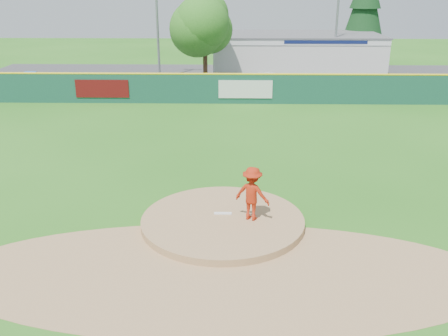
{
  "coord_description": "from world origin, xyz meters",
  "views": [
    {
      "loc": [
        0.37,
        -15.17,
        7.7
      ],
      "look_at": [
        0.0,
        2.0,
        1.3
      ],
      "focal_mm": 40.0,
      "sensor_mm": 36.0,
      "label": 1
    }
  ],
  "objects_px": {
    "conifer_tree": "(365,6)",
    "light_pole_left": "(156,4)",
    "pitcher": "(252,194)",
    "deciduous_tree": "(205,26)",
    "playground_slide": "(30,81)",
    "van": "(272,82)",
    "light_pole_right": "(338,10)",
    "pool_building_grp": "(296,52)"
  },
  "relations": [
    {
      "from": "deciduous_tree",
      "to": "light_pole_left",
      "type": "relative_size",
      "value": 0.67
    },
    {
      "from": "pitcher",
      "to": "pool_building_grp",
      "type": "bearing_deg",
      "value": -74.77
    },
    {
      "from": "conifer_tree",
      "to": "deciduous_tree",
      "type": "bearing_deg",
      "value": -143.75
    },
    {
      "from": "light_pole_right",
      "to": "pool_building_grp",
      "type": "bearing_deg",
      "value": 135.05
    },
    {
      "from": "pitcher",
      "to": "deciduous_tree",
      "type": "xyz_separation_m",
      "value": [
        -2.98,
        25.05,
        3.38
      ]
    },
    {
      "from": "deciduous_tree",
      "to": "conifer_tree",
      "type": "bearing_deg",
      "value": 36.25
    },
    {
      "from": "pitcher",
      "to": "deciduous_tree",
      "type": "relative_size",
      "value": 0.25
    },
    {
      "from": "pool_building_grp",
      "to": "light_pole_right",
      "type": "bearing_deg",
      "value": -44.95
    },
    {
      "from": "van",
      "to": "deciduous_tree",
      "type": "bearing_deg",
      "value": 78.26
    },
    {
      "from": "deciduous_tree",
      "to": "light_pole_right",
      "type": "distance_m",
      "value": 11.75
    },
    {
      "from": "conifer_tree",
      "to": "light_pole_right",
      "type": "relative_size",
      "value": 0.95
    },
    {
      "from": "pitcher",
      "to": "playground_slide",
      "type": "height_order",
      "value": "pitcher"
    },
    {
      "from": "pool_building_grp",
      "to": "light_pole_left",
      "type": "bearing_deg",
      "value": -157.4
    },
    {
      "from": "light_pole_left",
      "to": "playground_slide",
      "type": "bearing_deg",
      "value": -151.63
    },
    {
      "from": "pitcher",
      "to": "playground_slide",
      "type": "bearing_deg",
      "value": -29.77
    },
    {
      "from": "playground_slide",
      "to": "conifer_tree",
      "type": "height_order",
      "value": "conifer_tree"
    },
    {
      "from": "light_pole_left",
      "to": "van",
      "type": "bearing_deg",
      "value": -27.23
    },
    {
      "from": "playground_slide",
      "to": "light_pole_left",
      "type": "height_order",
      "value": "light_pole_left"
    },
    {
      "from": "van",
      "to": "pitcher",
      "type": "bearing_deg",
      "value": -169.57
    },
    {
      "from": "pool_building_grp",
      "to": "deciduous_tree",
      "type": "xyz_separation_m",
      "value": [
        -8.0,
        -6.99,
        2.89
      ]
    },
    {
      "from": "van",
      "to": "playground_slide",
      "type": "distance_m",
      "value": 18.3
    },
    {
      "from": "playground_slide",
      "to": "deciduous_tree",
      "type": "height_order",
      "value": "deciduous_tree"
    },
    {
      "from": "playground_slide",
      "to": "pool_building_grp",
      "type": "bearing_deg",
      "value": 25.16
    },
    {
      "from": "playground_slide",
      "to": "pitcher",
      "type": "bearing_deg",
      "value": -53.91
    },
    {
      "from": "playground_slide",
      "to": "light_pole_left",
      "type": "xyz_separation_m",
      "value": [
        9.14,
        4.94,
        5.36
      ]
    },
    {
      "from": "van",
      "to": "pool_building_grp",
      "type": "distance_m",
      "value": 10.16
    },
    {
      "from": "conifer_tree",
      "to": "light_pole_left",
      "type": "distance_m",
      "value": 21.03
    },
    {
      "from": "deciduous_tree",
      "to": "light_pole_left",
      "type": "xyz_separation_m",
      "value": [
        -4.0,
        2.0,
        1.5
      ]
    },
    {
      "from": "playground_slide",
      "to": "van",
      "type": "bearing_deg",
      "value": 0.71
    },
    {
      "from": "van",
      "to": "conifer_tree",
      "type": "distance_m",
      "value": 17.56
    },
    {
      "from": "van",
      "to": "light_pole_left",
      "type": "relative_size",
      "value": 0.45
    },
    {
      "from": "light_pole_left",
      "to": "conifer_tree",
      "type": "bearing_deg",
      "value": 25.35
    },
    {
      "from": "pitcher",
      "to": "pool_building_grp",
      "type": "distance_m",
      "value": 32.44
    },
    {
      "from": "deciduous_tree",
      "to": "light_pole_right",
      "type": "xyz_separation_m",
      "value": [
        11.0,
        4.0,
        0.99
      ]
    },
    {
      "from": "conifer_tree",
      "to": "light_pole_right",
      "type": "height_order",
      "value": "light_pole_right"
    },
    {
      "from": "conifer_tree",
      "to": "light_pole_left",
      "type": "bearing_deg",
      "value": -154.65
    },
    {
      "from": "playground_slide",
      "to": "deciduous_tree",
      "type": "distance_m",
      "value": 14.01
    },
    {
      "from": "light_pole_left",
      "to": "light_pole_right",
      "type": "bearing_deg",
      "value": 7.59
    },
    {
      "from": "pool_building_grp",
      "to": "deciduous_tree",
      "type": "bearing_deg",
      "value": -138.84
    },
    {
      "from": "pool_building_grp",
      "to": "playground_slide",
      "type": "xyz_separation_m",
      "value": [
        -21.14,
        -9.93,
        -0.97
      ]
    },
    {
      "from": "playground_slide",
      "to": "light_pole_right",
      "type": "height_order",
      "value": "light_pole_right"
    },
    {
      "from": "pitcher",
      "to": "light_pole_right",
      "type": "height_order",
      "value": "light_pole_right"
    }
  ]
}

